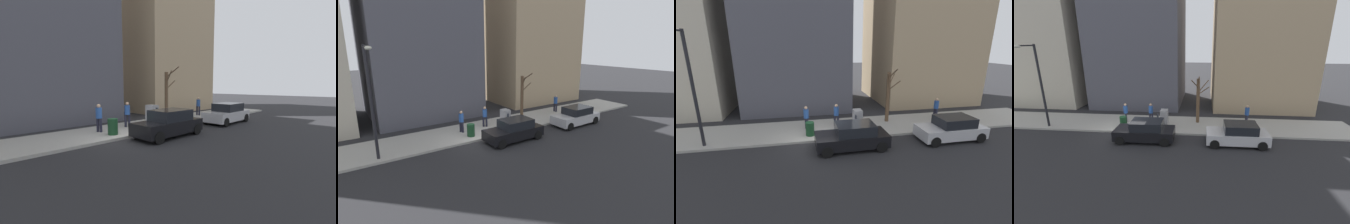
% 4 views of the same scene
% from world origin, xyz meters
% --- Properties ---
extents(ground_plane, '(120.00, 120.00, 0.00)m').
position_xyz_m(ground_plane, '(0.00, 0.00, 0.00)').
color(ground_plane, '#232326').
extents(sidewalk, '(4.00, 36.00, 0.15)m').
position_xyz_m(sidewalk, '(2.00, 0.00, 0.07)').
color(sidewalk, '#9E9B93').
rests_on(sidewalk, ground).
extents(parked_car_silver, '(1.94, 4.21, 1.52)m').
position_xyz_m(parked_car_silver, '(-1.15, -8.27, 0.74)').
color(parked_car_silver, '#B7B7BC').
rests_on(parked_car_silver, ground).
extents(parked_car_black, '(1.96, 4.22, 1.52)m').
position_xyz_m(parked_car_black, '(-1.18, -1.80, 0.74)').
color(parked_car_black, black).
rests_on(parked_car_black, ground).
extents(parking_meter, '(0.14, 0.10, 1.35)m').
position_xyz_m(parking_meter, '(0.45, -2.39, 0.98)').
color(parking_meter, slate).
rests_on(parking_meter, sidewalk).
extents(utility_box, '(0.83, 0.61, 1.43)m').
position_xyz_m(utility_box, '(1.30, -2.73, 0.85)').
color(utility_box, '#A8A399').
rests_on(utility_box, sidewalk).
extents(bare_tree, '(2.27, 1.46, 4.15)m').
position_xyz_m(bare_tree, '(2.58, -5.42, 2.18)').
color(bare_tree, brown).
rests_on(bare_tree, sidewalk).
extents(trash_bin, '(0.56, 0.56, 0.90)m').
position_xyz_m(trash_bin, '(0.90, 0.56, 0.60)').
color(trash_bin, '#14381E').
rests_on(trash_bin, sidewalk).
extents(pedestrian_near_meter, '(0.40, 0.36, 1.66)m').
position_xyz_m(pedestrian_near_meter, '(2.51, -9.51, 1.09)').
color(pedestrian_near_meter, '#1E1E2D').
rests_on(pedestrian_near_meter, sidewalk).
extents(pedestrian_midblock, '(0.36, 0.38, 1.66)m').
position_xyz_m(pedestrian_midblock, '(2.28, -1.41, 1.09)').
color(pedestrian_midblock, '#1E1E2D').
rests_on(pedestrian_midblock, sidewalk).
extents(pedestrian_far_corner, '(0.39, 0.36, 1.66)m').
position_xyz_m(pedestrian_far_corner, '(2.09, 0.74, 1.09)').
color(pedestrian_far_corner, '#1E1E2D').
rests_on(pedestrian_far_corner, sidewalk).
extents(office_tower_left, '(9.59, 9.59, 21.00)m').
position_xyz_m(office_tower_left, '(10.30, -11.66, 10.50)').
color(office_tower_left, tan).
rests_on(office_tower_left, ground).
extents(office_block_center, '(9.27, 9.27, 16.95)m').
position_xyz_m(office_block_center, '(10.13, 1.27, 8.48)').
color(office_block_center, '#4C4C56').
rests_on(office_block_center, ground).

